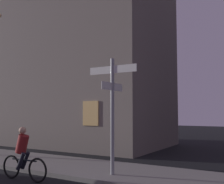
# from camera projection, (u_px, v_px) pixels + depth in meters

# --- Properties ---
(sidewalk_kerb) EXTENTS (40.00, 2.87, 0.14)m
(sidewalk_kerb) POSITION_uv_depth(u_px,v_px,m) (149.00, 177.00, 8.62)
(sidewalk_kerb) COLOR gray
(sidewalk_kerb) RESTS_ON ground_plane
(signpost) EXTENTS (1.70, 1.24, 3.62)m
(signpost) POSITION_uv_depth(u_px,v_px,m) (112.00, 104.00, 8.74)
(signpost) COLOR gray
(signpost) RESTS_ON sidewalk_kerb
(cyclist) EXTENTS (1.82, 0.33, 1.61)m
(cyclist) POSITION_uv_depth(u_px,v_px,m) (23.00, 155.00, 8.49)
(cyclist) COLOR black
(cyclist) RESTS_ON ground_plane
(building_left_block) EXTENTS (13.63, 6.56, 14.20)m
(building_left_block) POSITION_uv_depth(u_px,v_px,m) (65.00, 38.00, 19.09)
(building_left_block) COLOR slate
(building_left_block) RESTS_ON ground_plane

